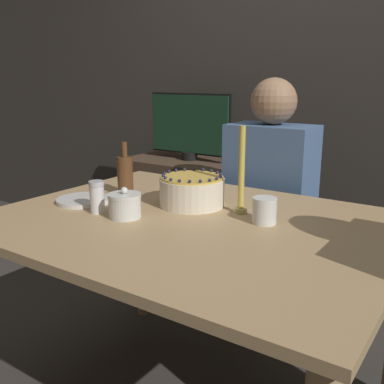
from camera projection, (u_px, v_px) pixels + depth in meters
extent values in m
cube|color=#38332D|center=(331.00, 66.00, 2.53)|extent=(8.00, 0.05, 2.60)
cube|color=tan|center=(191.00, 223.00, 1.54)|extent=(1.37, 1.05, 0.03)
cylinder|color=tan|center=(143.00, 249.00, 2.35)|extent=(0.07, 0.07, 0.74)
cylinder|color=#EFE5CC|center=(192.00, 192.00, 1.69)|extent=(0.25, 0.25, 0.10)
cylinder|color=gold|center=(192.00, 177.00, 1.68)|extent=(0.24, 0.24, 0.01)
sphere|color=#23284C|center=(217.00, 178.00, 1.62)|extent=(0.01, 0.01, 0.01)
sphere|color=#23284C|center=(220.00, 176.00, 1.65)|extent=(0.01, 0.01, 0.01)
sphere|color=#23284C|center=(221.00, 174.00, 1.69)|extent=(0.01, 0.01, 0.01)
sphere|color=#23284C|center=(217.00, 172.00, 1.72)|extent=(0.01, 0.01, 0.01)
sphere|color=#23284C|center=(211.00, 171.00, 1.75)|extent=(0.01, 0.01, 0.01)
sphere|color=#23284C|center=(203.00, 170.00, 1.77)|extent=(0.01, 0.01, 0.01)
sphere|color=#23284C|center=(194.00, 169.00, 1.78)|extent=(0.01, 0.01, 0.01)
sphere|color=#23284C|center=(185.00, 169.00, 1.78)|extent=(0.01, 0.01, 0.01)
sphere|color=#23284C|center=(176.00, 170.00, 1.76)|extent=(0.01, 0.01, 0.01)
sphere|color=#23284C|center=(169.00, 172.00, 1.74)|extent=(0.01, 0.01, 0.01)
sphere|color=#23284C|center=(164.00, 173.00, 1.70)|extent=(0.01, 0.01, 0.01)
sphere|color=#23284C|center=(163.00, 175.00, 1.67)|extent=(0.01, 0.01, 0.01)
sphere|color=#23284C|center=(165.00, 178.00, 1.63)|extent=(0.01, 0.01, 0.01)
sphere|color=#23284C|center=(171.00, 179.00, 1.60)|extent=(0.01, 0.01, 0.01)
sphere|color=#23284C|center=(179.00, 181.00, 1.58)|extent=(0.01, 0.01, 0.01)
sphere|color=#23284C|center=(190.00, 181.00, 1.57)|extent=(0.01, 0.01, 0.01)
sphere|color=#23284C|center=(200.00, 181.00, 1.58)|extent=(0.01, 0.01, 0.01)
sphere|color=#23284C|center=(210.00, 180.00, 1.59)|extent=(0.01, 0.01, 0.01)
cylinder|color=silver|center=(125.00, 207.00, 1.55)|extent=(0.11, 0.11, 0.07)
cylinder|color=silver|center=(124.00, 195.00, 1.54)|extent=(0.12, 0.12, 0.01)
sphere|color=silver|center=(124.00, 190.00, 1.54)|extent=(0.02, 0.02, 0.02)
cylinder|color=white|center=(97.00, 199.00, 1.60)|extent=(0.05, 0.05, 0.10)
cylinder|color=silver|center=(96.00, 184.00, 1.59)|extent=(0.05, 0.05, 0.02)
cylinder|color=silver|center=(83.00, 201.00, 1.75)|extent=(0.21, 0.21, 0.01)
cylinder|color=silver|center=(83.00, 199.00, 1.75)|extent=(0.21, 0.21, 0.01)
cylinder|color=tan|center=(240.00, 211.00, 1.61)|extent=(0.05, 0.05, 0.02)
cylinder|color=gold|center=(242.00, 168.00, 1.57)|extent=(0.02, 0.02, 0.29)
cylinder|color=brown|center=(125.00, 176.00, 1.84)|extent=(0.06, 0.06, 0.16)
cylinder|color=brown|center=(124.00, 149.00, 1.81)|extent=(0.02, 0.02, 0.06)
cylinder|color=white|center=(264.00, 211.00, 1.49)|extent=(0.08, 0.08, 0.09)
cube|color=#473D33|center=(266.00, 284.00, 2.27)|extent=(0.34, 0.34, 0.45)
cube|color=#4C6B99|center=(270.00, 185.00, 2.15)|extent=(0.40, 0.24, 0.58)
sphere|color=#9E7556|center=(274.00, 101.00, 2.05)|extent=(0.21, 0.21, 0.21)
cube|color=#4C3828|center=(190.00, 215.00, 2.95)|extent=(0.81, 0.49, 0.73)
cylinder|color=black|center=(190.00, 156.00, 2.85)|extent=(0.10, 0.10, 0.05)
cube|color=black|center=(190.00, 124.00, 2.81)|extent=(0.59, 0.02, 0.38)
cube|color=#193823|center=(189.00, 124.00, 2.80)|extent=(0.56, 0.03, 0.35)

